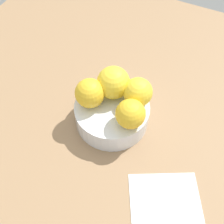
% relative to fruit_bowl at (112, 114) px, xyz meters
% --- Properties ---
extents(ground_plane, '(1.10, 1.10, 0.02)m').
position_rel_fruit_bowl_xyz_m(ground_plane, '(0.00, 0.00, -0.04)').
color(ground_plane, '#997551').
extents(fruit_bowl, '(0.17, 0.17, 0.06)m').
position_rel_fruit_bowl_xyz_m(fruit_bowl, '(0.00, 0.00, 0.00)').
color(fruit_bowl, silver).
rests_on(fruit_bowl, ground_plane).
extents(orange_in_bowl_0, '(0.07, 0.07, 0.07)m').
position_rel_fruit_bowl_xyz_m(orange_in_bowl_0, '(-0.04, -0.04, 0.06)').
color(orange_in_bowl_0, yellow).
rests_on(orange_in_bowl_0, fruit_bowl).
extents(orange_in_bowl_1, '(0.07, 0.07, 0.07)m').
position_rel_fruit_bowl_xyz_m(orange_in_bowl_1, '(0.05, 0.01, 0.06)').
color(orange_in_bowl_1, yellow).
rests_on(orange_in_bowl_1, fruit_bowl).
extents(orange_in_bowl_2, '(0.06, 0.06, 0.06)m').
position_rel_fruit_bowl_xyz_m(orange_in_bowl_2, '(-0.05, 0.02, 0.06)').
color(orange_in_bowl_2, yellow).
rests_on(orange_in_bowl_2, fruit_bowl).
extents(orange_in_bowl_3, '(0.08, 0.08, 0.08)m').
position_rel_fruit_bowl_xyz_m(orange_in_bowl_3, '(0.01, -0.04, 0.07)').
color(orange_in_bowl_3, yellow).
rests_on(orange_in_bowl_3, fruit_bowl).
extents(folded_napkin, '(0.19, 0.19, 0.00)m').
position_rel_fruit_bowl_xyz_m(folded_napkin, '(-0.19, 0.14, -0.02)').
color(folded_napkin, white).
rests_on(folded_napkin, ground_plane).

